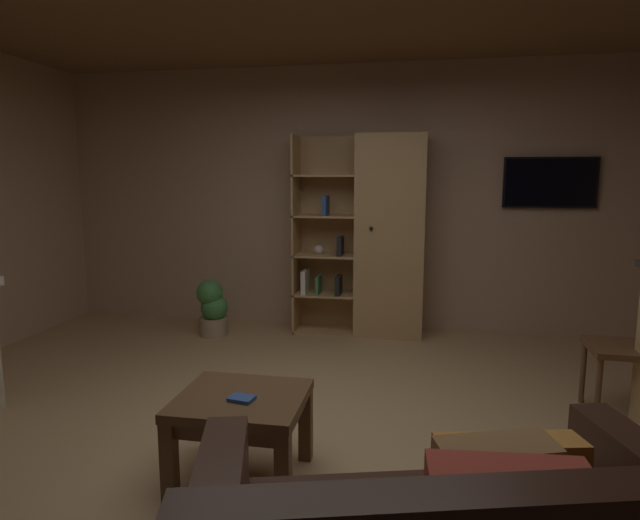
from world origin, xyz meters
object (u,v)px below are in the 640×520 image
(bookshelf_cabinet, at_px, (381,238))
(dining_chair, at_px, (638,339))
(coffee_table, at_px, (242,412))
(wall_mounted_tv, at_px, (550,182))
(potted_floor_plant, at_px, (213,307))
(table_book_0, at_px, (242,399))

(bookshelf_cabinet, bearing_deg, dining_chair, -42.18)
(coffee_table, distance_m, wall_mounted_tv, 3.82)
(dining_chair, xyz_separation_m, wall_mounted_tv, (-0.19, 1.82, 0.99))
(bookshelf_cabinet, xyz_separation_m, potted_floor_plant, (-1.62, -0.37, -0.69))
(wall_mounted_tv, bearing_deg, potted_floor_plant, -169.75)
(bookshelf_cabinet, relative_size, coffee_table, 3.05)
(coffee_table, xyz_separation_m, dining_chair, (2.29, 1.16, 0.16))
(bookshelf_cabinet, relative_size, wall_mounted_tv, 2.30)
(potted_floor_plant, relative_size, wall_mounted_tv, 0.66)
(potted_floor_plant, bearing_deg, wall_mounted_tv, 10.25)
(bookshelf_cabinet, xyz_separation_m, coffee_table, (-0.51, -2.77, -0.61))
(dining_chair, bearing_deg, bookshelf_cabinet, 137.82)
(dining_chair, distance_m, potted_floor_plant, 3.63)
(dining_chair, distance_m, wall_mounted_tv, 2.08)
(coffee_table, height_order, potted_floor_plant, potted_floor_plant)
(table_book_0, relative_size, potted_floor_plant, 0.21)
(potted_floor_plant, distance_m, wall_mounted_tv, 3.49)
(dining_chair, height_order, potted_floor_plant, dining_chair)
(potted_floor_plant, bearing_deg, bookshelf_cabinet, 12.84)
(dining_chair, height_order, wall_mounted_tv, wall_mounted_tv)
(coffee_table, bearing_deg, dining_chair, 26.98)
(bookshelf_cabinet, height_order, coffee_table, bookshelf_cabinet)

